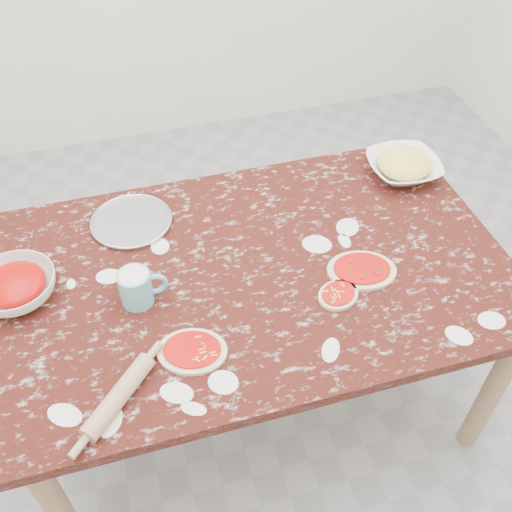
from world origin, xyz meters
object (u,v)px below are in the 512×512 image
Objects in this scene: cheese_bowl at (403,167)px; flour_mug at (137,287)px; worktable at (256,284)px; pizza_tray at (132,222)px; rolling_pin at (119,396)px; sauce_bowl at (16,288)px.

cheese_bowl is 1.80× the size of flour_mug.
flour_mug reaches higher than cheese_bowl.
pizza_tray is at bearing 137.93° from worktable.
rolling_pin is at bearing -106.62° from flour_mug.
worktable is 11.05× the size of flour_mug.
pizza_tray is 1.04× the size of cheese_bowl.
worktable is at bearing 5.18° from flour_mug.
worktable is 0.48m from pizza_tray.
sauce_bowl is at bearing -147.85° from pizza_tray.
worktable is 6.52× the size of sauce_bowl.
cheese_bowl reaches higher than pizza_tray.
pizza_tray is at bearing 32.15° from sauce_bowl.
worktable is 0.74m from sauce_bowl.
rolling_pin is (-0.47, -0.36, 0.11)m from worktable.
cheese_bowl is at bearing 9.19° from sauce_bowl.
rolling_pin is (-0.12, -0.68, 0.02)m from pizza_tray.
sauce_bowl is at bearing 119.48° from rolling_pin.
cheese_bowl is 1.03× the size of rolling_pin.
flour_mug is at bearing -18.65° from sauce_bowl.
worktable is 0.40m from flour_mug.
sauce_bowl is 0.51m from rolling_pin.
pizza_tray is 1.07× the size of rolling_pin.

